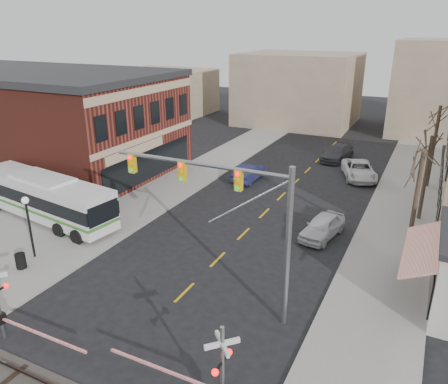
{
  "coord_description": "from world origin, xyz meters",
  "views": [
    {
      "loc": [
        10.86,
        -15.22,
        13.59
      ],
      "look_at": [
        -0.81,
        8.54,
        3.5
      ],
      "focal_mm": 35.0,
      "sensor_mm": 36.0,
      "label": 1
    }
  ],
  "objects_px": {
    "trash_bin": "(21,261)",
    "car_d": "(337,153)",
    "transit_bus": "(45,197)",
    "car_a": "(322,226)",
    "pedestrian_far": "(86,209)",
    "car_c": "(359,170)",
    "car_b": "(249,172)",
    "street_lamp": "(27,214)",
    "rr_crossing_west": "(4,305)",
    "rr_crossing_east": "(212,370)",
    "pedestrian_near": "(79,229)",
    "traffic_signal_mast": "(236,206)"
  },
  "relations": [
    {
      "from": "trash_bin",
      "to": "car_d",
      "type": "height_order",
      "value": "car_d"
    },
    {
      "from": "transit_bus",
      "to": "car_a",
      "type": "xyz_separation_m",
      "value": [
        19.1,
        6.27,
        -1.06
      ]
    },
    {
      "from": "pedestrian_far",
      "to": "car_c",
      "type": "bearing_deg",
      "value": 4.94
    },
    {
      "from": "car_a",
      "to": "car_b",
      "type": "relative_size",
      "value": 0.97
    },
    {
      "from": "car_c",
      "to": "street_lamp",
      "type": "bearing_deg",
      "value": -142.02
    },
    {
      "from": "rr_crossing_west",
      "to": "rr_crossing_east",
      "type": "relative_size",
      "value": 1.0
    },
    {
      "from": "trash_bin",
      "to": "car_c",
      "type": "bearing_deg",
      "value": 60.14
    },
    {
      "from": "transit_bus",
      "to": "pedestrian_far",
      "type": "relative_size",
      "value": 8.44
    },
    {
      "from": "car_a",
      "to": "pedestrian_far",
      "type": "relative_size",
      "value": 2.97
    },
    {
      "from": "rr_crossing_west",
      "to": "car_b",
      "type": "relative_size",
      "value": 1.2
    },
    {
      "from": "trash_bin",
      "to": "pedestrian_far",
      "type": "bearing_deg",
      "value": 102.23
    },
    {
      "from": "rr_crossing_east",
      "to": "car_c",
      "type": "distance_m",
      "value": 30.11
    },
    {
      "from": "pedestrian_far",
      "to": "rr_crossing_west",
      "type": "bearing_deg",
      "value": -105.77
    },
    {
      "from": "trash_bin",
      "to": "car_b",
      "type": "distance_m",
      "value": 21.61
    },
    {
      "from": "trash_bin",
      "to": "rr_crossing_west",
      "type": "bearing_deg",
      "value": -44.42
    },
    {
      "from": "transit_bus",
      "to": "pedestrian_far",
      "type": "bearing_deg",
      "value": 26.08
    },
    {
      "from": "pedestrian_near",
      "to": "car_c",
      "type": "bearing_deg",
      "value": -50.89
    },
    {
      "from": "car_d",
      "to": "pedestrian_far",
      "type": "bearing_deg",
      "value": -108.8
    },
    {
      "from": "trash_bin",
      "to": "car_b",
      "type": "height_order",
      "value": "car_b"
    },
    {
      "from": "street_lamp",
      "to": "pedestrian_far",
      "type": "relative_size",
      "value": 2.62
    },
    {
      "from": "car_a",
      "to": "street_lamp",
      "type": "bearing_deg",
      "value": -134.29
    },
    {
      "from": "traffic_signal_mast",
      "to": "car_b",
      "type": "bearing_deg",
      "value": 111.05
    },
    {
      "from": "car_d",
      "to": "pedestrian_far",
      "type": "distance_m",
      "value": 27.45
    },
    {
      "from": "rr_crossing_east",
      "to": "pedestrian_far",
      "type": "relative_size",
      "value": 3.67
    },
    {
      "from": "street_lamp",
      "to": "trash_bin",
      "type": "height_order",
      "value": "street_lamp"
    },
    {
      "from": "traffic_signal_mast",
      "to": "pedestrian_far",
      "type": "bearing_deg",
      "value": 160.82
    },
    {
      "from": "transit_bus",
      "to": "car_b",
      "type": "bearing_deg",
      "value": 56.19
    },
    {
      "from": "transit_bus",
      "to": "street_lamp",
      "type": "bearing_deg",
      "value": -50.89
    },
    {
      "from": "traffic_signal_mast",
      "to": "transit_bus",
      "type": "bearing_deg",
      "value": 167.53
    },
    {
      "from": "pedestrian_near",
      "to": "car_b",
      "type": "bearing_deg",
      "value": -35.1
    },
    {
      "from": "street_lamp",
      "to": "car_a",
      "type": "height_order",
      "value": "street_lamp"
    },
    {
      "from": "street_lamp",
      "to": "car_a",
      "type": "distance_m",
      "value": 18.94
    },
    {
      "from": "traffic_signal_mast",
      "to": "car_d",
      "type": "bearing_deg",
      "value": 92.48
    },
    {
      "from": "traffic_signal_mast",
      "to": "pedestrian_near",
      "type": "relative_size",
      "value": 6.01
    },
    {
      "from": "traffic_signal_mast",
      "to": "car_c",
      "type": "xyz_separation_m",
      "value": [
        1.95,
        23.88,
        -4.91
      ]
    },
    {
      "from": "transit_bus",
      "to": "car_a",
      "type": "distance_m",
      "value": 20.13
    },
    {
      "from": "rr_crossing_east",
      "to": "car_d",
      "type": "relative_size",
      "value": 1.03
    },
    {
      "from": "trash_bin",
      "to": "pedestrian_near",
      "type": "bearing_deg",
      "value": 83.74
    },
    {
      "from": "trash_bin",
      "to": "car_d",
      "type": "distance_m",
      "value": 33.35
    },
    {
      "from": "car_c",
      "to": "car_d",
      "type": "distance_m",
      "value": 6.11
    },
    {
      "from": "car_c",
      "to": "pedestrian_far",
      "type": "relative_size",
      "value": 3.77
    },
    {
      "from": "rr_crossing_west",
      "to": "rr_crossing_east",
      "type": "distance_m",
      "value": 10.18
    },
    {
      "from": "rr_crossing_west",
      "to": "transit_bus",
      "type": "bearing_deg",
      "value": 130.07
    },
    {
      "from": "rr_crossing_west",
      "to": "car_d",
      "type": "relative_size",
      "value": 1.03
    },
    {
      "from": "rr_crossing_east",
      "to": "car_c",
      "type": "relative_size",
      "value": 0.97
    },
    {
      "from": "rr_crossing_east",
      "to": "car_d",
      "type": "distance_m",
      "value": 35.45
    },
    {
      "from": "rr_crossing_east",
      "to": "pedestrian_far",
      "type": "height_order",
      "value": "rr_crossing_east"
    },
    {
      "from": "rr_crossing_east",
      "to": "pedestrian_near",
      "type": "xyz_separation_m",
      "value": [
        -14.44,
        8.44,
        -1.07
      ]
    },
    {
      "from": "rr_crossing_east",
      "to": "pedestrian_near",
      "type": "bearing_deg",
      "value": 149.71
    },
    {
      "from": "rr_crossing_west",
      "to": "pedestrian_far",
      "type": "bearing_deg",
      "value": 118.03
    }
  ]
}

